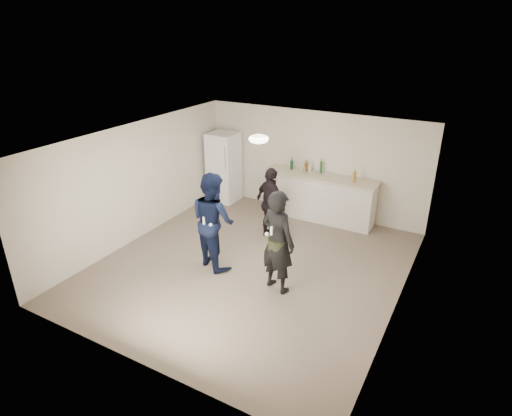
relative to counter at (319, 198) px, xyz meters
The scene contains 21 objects.
floor 2.74m from the counter, 97.14° to the right, with size 6.00×6.00×0.00m, color #6B5B4C.
ceiling 3.34m from the counter, 97.14° to the right, with size 6.00×6.00×0.00m, color silver.
wall_back 0.86m from the counter, 135.39° to the left, with size 6.00×6.00×0.00m, color beige.
wall_front 5.73m from the counter, 93.38° to the right, with size 6.00×6.00×0.00m, color beige.
wall_left 4.14m from the counter, 139.12° to the right, with size 6.00×6.00×0.00m, color beige.
wall_right 3.67m from the counter, 47.86° to the right, with size 6.00×6.00×0.00m, color beige.
counter is the anchor object (origin of this frame).
counter_top 0.55m from the counter, ahead, with size 2.68×0.64×0.04m, color beige.
fridge 2.63m from the counter, behind, with size 0.70×0.70×1.80m, color white.
fridge_handle 2.49m from the counter, 169.29° to the right, with size 0.02×0.02×0.60m, color silver.
ceiling_dome 3.07m from the counter, 98.03° to the right, with size 0.36×0.36×0.16m, color white.
shaker 0.76m from the counter, 163.39° to the right, with size 0.08×0.08×0.17m, color silver.
man 3.14m from the counter, 108.66° to the right, with size 0.91×0.71×1.88m, color #0F1A3F.
woman 3.16m from the counter, 81.92° to the right, with size 0.68×0.45×1.86m, color black.
camo_shorts 3.15m from the counter, 81.92° to the right, with size 0.34×0.34×0.28m, color #2A3719.
spectator 1.54m from the counter, 111.51° to the right, with size 0.93×0.39×1.59m, color black.
remote_man 3.42m from the counter, 107.14° to the right, with size 0.04×0.04×0.15m, color white.
nunchuk_man 3.34m from the counter, 105.31° to the right, with size 0.07×0.07×0.07m, color white.
remote_woman 3.46m from the counter, 82.52° to the right, with size 0.04×0.04×0.15m, color white.
nunchuk_woman 3.40m from the counter, 84.15° to the right, with size 0.07×0.07×0.07m, color white.
bottle_cluster 0.69m from the counter, 140.03° to the left, with size 1.66×0.29×0.29m.
Camera 1 is at (3.55, -6.23, 4.38)m, focal length 30.00 mm.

